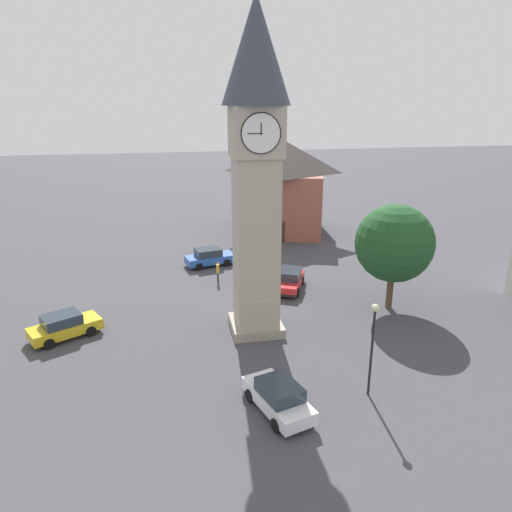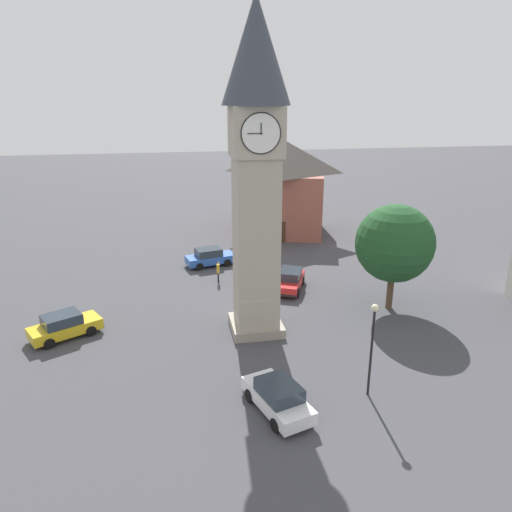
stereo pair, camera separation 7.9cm
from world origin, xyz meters
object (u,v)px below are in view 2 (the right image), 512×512
object	(u,v)px
pedestrian	(218,270)
tree	(395,244)
car_red_corner	(64,326)
car_white_side	(278,397)
clock_tower	(256,147)
building_terrace_right	(283,186)
car_silver_kerb	(210,257)
lamp_post	(373,335)
car_blue_kerb	(290,280)

from	to	relation	value
pedestrian	tree	xyz separation A→B (m)	(-11.05, 6.95, 3.63)
car_red_corner	car_white_side	bearing A→B (deg)	139.85
clock_tower	building_terrace_right	world-z (taller)	clock_tower
car_silver_kerb	lamp_post	bearing A→B (deg)	106.27
building_terrace_right	clock_tower	bearing A→B (deg)	72.48
car_white_side	building_terrace_right	size ratio (longest dim) A/B	0.42
pedestrian	building_terrace_right	bearing A→B (deg)	-122.27
car_silver_kerb	pedestrian	bearing A→B (deg)	94.09
clock_tower	lamp_post	bearing A→B (deg)	118.33
clock_tower	car_silver_kerb	size ratio (longest dim) A/B	4.36
pedestrian	lamp_post	distance (m)	17.31
car_silver_kerb	car_white_side	size ratio (longest dim) A/B	0.99
car_red_corner	car_silver_kerb	bearing A→B (deg)	-130.89
clock_tower	car_red_corner	distance (m)	15.60
clock_tower	car_red_corner	bearing A→B (deg)	-5.64
clock_tower	pedestrian	xyz separation A→B (m)	(1.45, -8.51, -10.20)
tree	building_terrace_right	xyz separation A→B (m)	(2.78, -20.04, 0.30)
clock_tower	car_red_corner	size ratio (longest dim) A/B	4.34
clock_tower	pedestrian	size ratio (longest dim) A/B	11.36
tree	lamp_post	xyz separation A→B (m)	(5.44, 9.28, -1.39)
car_blue_kerb	lamp_post	distance (m)	13.95
lamp_post	car_blue_kerb	bearing A→B (deg)	-88.00
car_blue_kerb	lamp_post	xyz separation A→B (m)	(-0.48, 13.72, 2.49)
car_silver_kerb	car_red_corner	xyz separation A→B (m)	(9.80, 11.32, 0.00)
car_red_corner	car_white_side	distance (m)	14.46
lamp_post	pedestrian	bearing A→B (deg)	-70.94
building_terrace_right	lamp_post	world-z (taller)	building_terrace_right
car_white_side	lamp_post	distance (m)	5.29
pedestrian	car_silver_kerb	bearing A→B (deg)	-85.91
car_blue_kerb	building_terrace_right	world-z (taller)	building_terrace_right
car_white_side	lamp_post	bearing A→B (deg)	-174.23
car_white_side	pedestrian	bearing A→B (deg)	-86.70
car_white_side	building_terrace_right	bearing A→B (deg)	-103.78
building_terrace_right	car_white_side	bearing A→B (deg)	76.22
car_blue_kerb	tree	xyz separation A→B (m)	(-5.92, 4.44, 3.87)
car_silver_kerb	car_red_corner	bearing A→B (deg)	49.11
clock_tower	tree	xyz separation A→B (m)	(-9.60, -1.57, -6.57)
car_white_side	lamp_post	world-z (taller)	lamp_post
car_red_corner	car_blue_kerb	bearing A→B (deg)	-162.25
car_silver_kerb	lamp_post	world-z (taller)	lamp_post
clock_tower	car_red_corner	world-z (taller)	clock_tower
clock_tower	tree	bearing A→B (deg)	-170.72
car_blue_kerb	pedestrian	size ratio (longest dim) A/B	2.64
car_white_side	tree	bearing A→B (deg)	-135.96
car_silver_kerb	pedestrian	size ratio (longest dim) A/B	2.60
clock_tower	car_blue_kerb	world-z (taller)	clock_tower
clock_tower	building_terrace_right	xyz separation A→B (m)	(-6.82, -21.61, -6.27)
car_silver_kerb	pedestrian	xyz separation A→B (m)	(-0.28, 3.95, 0.25)
car_blue_kerb	car_silver_kerb	distance (m)	8.42
car_blue_kerb	car_red_corner	bearing A→B (deg)	17.75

